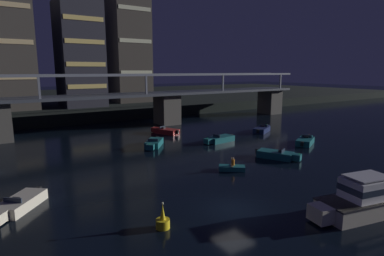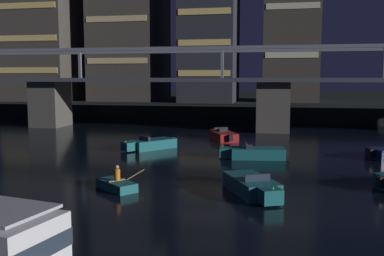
{
  "view_description": "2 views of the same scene",
  "coord_description": "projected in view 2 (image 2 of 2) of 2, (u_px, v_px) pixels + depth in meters",
  "views": [
    {
      "loc": [
        -14.05,
        -16.2,
        9.92
      ],
      "look_at": [
        8.77,
        19.17,
        2.18
      ],
      "focal_mm": 29.26,
      "sensor_mm": 36.0,
      "label": 1
    },
    {
      "loc": [
        14.22,
        -14.83,
        5.95
      ],
      "look_at": [
        8.38,
        14.73,
        2.54
      ],
      "focal_mm": 41.18,
      "sensor_mm": 36.0,
      "label": 2
    }
  ],
  "objects": [
    {
      "name": "tower_west_low",
      "position": [
        47.0,
        26.0,
        75.25
      ],
      "size": [
        11.02,
        13.04,
        25.71
      ],
      "color": "#423D38",
      "rests_on": "far_riverbank"
    },
    {
      "name": "far_riverbank",
      "position": [
        214.0,
        100.0,
        99.01
      ],
      "size": [
        240.0,
        80.0,
        2.2
      ],
      "primitive_type": "cube",
      "color": "black",
      "rests_on": "ground"
    },
    {
      "name": "tower_west_tall",
      "position": [
        130.0,
        4.0,
        75.19
      ],
      "size": [
        10.87,
        13.73,
        33.2
      ],
      "color": "#423D38",
      "rests_on": "far_riverbank"
    },
    {
      "name": "dinghy_with_paddler",
      "position": [
        116.0,
        185.0,
        23.61
      ],
      "size": [
        2.72,
        2.67,
        1.36
      ],
      "color": "#196066",
      "rests_on": "ground"
    },
    {
      "name": "speedboat_mid_right",
      "position": [
        223.0,
        136.0,
        42.68
      ],
      "size": [
        3.26,
        5.01,
        1.16
      ],
      "color": "maroon",
      "rests_on": "ground"
    },
    {
      "name": "speedboat_far_left",
      "position": [
        255.0,
        153.0,
        32.8
      ],
      "size": [
        5.23,
        2.26,
        1.16
      ],
      "color": "#196066",
      "rests_on": "ground"
    },
    {
      "name": "tower_central",
      "position": [
        210.0,
        30.0,
        70.24
      ],
      "size": [
        8.56,
        11.21,
        23.15
      ],
      "color": "#282833",
      "rests_on": "far_riverbank"
    },
    {
      "name": "speedboat_far_right",
      "position": [
        150.0,
        144.0,
        37.18
      ],
      "size": [
        4.06,
        4.65,
        1.16
      ],
      "color": "#196066",
      "rests_on": "ground"
    },
    {
      "name": "speedboat_mid_center",
      "position": [
        252.0,
        186.0,
        22.78
      ],
      "size": [
        3.34,
        4.97,
        1.16
      ],
      "color": "#196066",
      "rests_on": "ground"
    },
    {
      "name": "river_bridge",
      "position": [
        156.0,
        93.0,
        51.86
      ],
      "size": [
        87.8,
        6.4,
        9.38
      ],
      "color": "#4C4944",
      "rests_on": "ground"
    }
  ]
}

